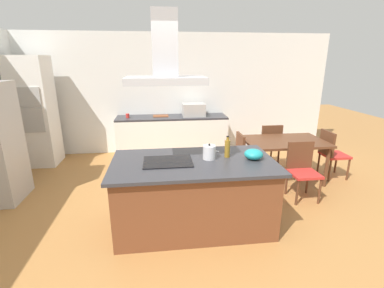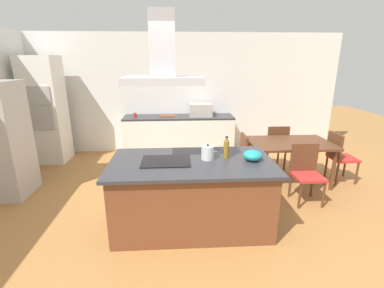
{
  "view_description": "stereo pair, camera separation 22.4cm",
  "coord_description": "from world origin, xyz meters",
  "px_view_note": "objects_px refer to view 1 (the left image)",
  "views": [
    {
      "loc": [
        -0.41,
        -3.21,
        2.11
      ],
      "look_at": [
        0.03,
        0.4,
        1.0
      ],
      "focal_mm": 25.76,
      "sensor_mm": 36.0,
      "label": 1
    },
    {
      "loc": [
        -0.19,
        -3.23,
        2.11
      ],
      "look_at": [
        0.03,
        0.4,
        1.0
      ],
      "focal_mm": 25.76,
      "sensor_mm": 36.0,
      "label": 2
    }
  ],
  "objects_px": {
    "chair_at_right_end": "(331,151)",
    "range_hood": "(165,61)",
    "countertop_microwave": "(194,110)",
    "chair_facing_back_wall": "(269,143)",
    "wall_oven_stack": "(35,112)",
    "tea_kettle": "(209,152)",
    "coffee_mug_red": "(128,116)",
    "dining_table": "(284,145)",
    "chair_facing_island": "(302,167)",
    "cooktop": "(168,162)",
    "chair_at_left_end": "(234,155)",
    "mixing_bowl": "(254,154)",
    "cutting_board": "(161,116)",
    "olive_oil_bottle": "(227,148)"
  },
  "relations": [
    {
      "from": "mixing_bowl",
      "to": "chair_facing_back_wall",
      "type": "xyz_separation_m",
      "value": [
        1.02,
        1.92,
        -0.46
      ]
    },
    {
      "from": "chair_at_left_end",
      "to": "chair_facing_island",
      "type": "xyz_separation_m",
      "value": [
        0.92,
        -0.67,
        0.0
      ]
    },
    {
      "from": "range_hood",
      "to": "dining_table",
      "type": "bearing_deg",
      "value": 30.35
    },
    {
      "from": "cutting_board",
      "to": "chair_at_left_end",
      "type": "distance_m",
      "value": 2.14
    },
    {
      "from": "olive_oil_bottle",
      "to": "mixing_bowl",
      "type": "distance_m",
      "value": 0.34
    },
    {
      "from": "mixing_bowl",
      "to": "chair_facing_island",
      "type": "xyz_separation_m",
      "value": [
        1.02,
        0.59,
        -0.46
      ]
    },
    {
      "from": "olive_oil_bottle",
      "to": "countertop_microwave",
      "type": "height_order",
      "value": "olive_oil_bottle"
    },
    {
      "from": "chair_facing_island",
      "to": "chair_facing_back_wall",
      "type": "height_order",
      "value": "same"
    },
    {
      "from": "coffee_mug_red",
      "to": "wall_oven_stack",
      "type": "relative_size",
      "value": 0.04
    },
    {
      "from": "tea_kettle",
      "to": "cutting_board",
      "type": "xyz_separation_m",
      "value": [
        -0.58,
        2.88,
        -0.08
      ]
    },
    {
      "from": "tea_kettle",
      "to": "coffee_mug_red",
      "type": "bearing_deg",
      "value": 114.95
    },
    {
      "from": "wall_oven_stack",
      "to": "range_hood",
      "type": "xyz_separation_m",
      "value": [
        2.58,
        -2.65,
        1.0
      ]
    },
    {
      "from": "cooktop",
      "to": "chair_at_left_end",
      "type": "height_order",
      "value": "cooktop"
    },
    {
      "from": "cutting_board",
      "to": "range_hood",
      "type": "distance_m",
      "value": 3.16
    },
    {
      "from": "coffee_mug_red",
      "to": "chair_at_left_end",
      "type": "height_order",
      "value": "coffee_mug_red"
    },
    {
      "from": "countertop_microwave",
      "to": "chair_at_right_end",
      "type": "distance_m",
      "value": 2.9
    },
    {
      "from": "coffee_mug_red",
      "to": "wall_oven_stack",
      "type": "xyz_separation_m",
      "value": [
        -1.81,
        -0.2,
        0.16
      ]
    },
    {
      "from": "coffee_mug_red",
      "to": "chair_at_right_end",
      "type": "distance_m",
      "value": 4.15
    },
    {
      "from": "chair_at_right_end",
      "to": "range_hood",
      "type": "distance_m",
      "value": 3.64
    },
    {
      "from": "tea_kettle",
      "to": "cutting_board",
      "type": "height_order",
      "value": "tea_kettle"
    },
    {
      "from": "coffee_mug_red",
      "to": "range_hood",
      "type": "bearing_deg",
      "value": -74.88
    },
    {
      "from": "cooktop",
      "to": "chair_facing_island",
      "type": "height_order",
      "value": "cooktop"
    },
    {
      "from": "range_hood",
      "to": "cooktop",
      "type": "bearing_deg",
      "value": 0.0
    },
    {
      "from": "olive_oil_bottle",
      "to": "wall_oven_stack",
      "type": "bearing_deg",
      "value": 142.71
    },
    {
      "from": "chair_at_left_end",
      "to": "chair_at_right_end",
      "type": "height_order",
      "value": "same"
    },
    {
      "from": "mixing_bowl",
      "to": "chair_at_left_end",
      "type": "xyz_separation_m",
      "value": [
        0.11,
        1.26,
        -0.46
      ]
    },
    {
      "from": "cutting_board",
      "to": "cooktop",
      "type": "bearing_deg",
      "value": -89.06
    },
    {
      "from": "countertop_microwave",
      "to": "chair_facing_back_wall",
      "type": "relative_size",
      "value": 0.56
    },
    {
      "from": "cooktop",
      "to": "olive_oil_bottle",
      "type": "bearing_deg",
      "value": 6.94
    },
    {
      "from": "coffee_mug_red",
      "to": "chair_at_right_end",
      "type": "height_order",
      "value": "coffee_mug_red"
    },
    {
      "from": "tea_kettle",
      "to": "chair_at_right_end",
      "type": "bearing_deg",
      "value": 25.32
    },
    {
      "from": "chair_at_right_end",
      "to": "range_hood",
      "type": "xyz_separation_m",
      "value": [
        -3.02,
        -1.24,
        1.59
      ]
    },
    {
      "from": "mixing_bowl",
      "to": "chair_facing_back_wall",
      "type": "bearing_deg",
      "value": 62.02
    },
    {
      "from": "chair_at_right_end",
      "to": "chair_at_left_end",
      "type": "bearing_deg",
      "value": 180.0
    },
    {
      "from": "dining_table",
      "to": "range_hood",
      "type": "relative_size",
      "value": 1.56
    },
    {
      "from": "coffee_mug_red",
      "to": "chair_facing_island",
      "type": "distance_m",
      "value": 3.7
    },
    {
      "from": "tea_kettle",
      "to": "mixing_bowl",
      "type": "height_order",
      "value": "tea_kettle"
    },
    {
      "from": "olive_oil_bottle",
      "to": "countertop_microwave",
      "type": "distance_m",
      "value": 2.79
    },
    {
      "from": "wall_oven_stack",
      "to": "chair_at_right_end",
      "type": "height_order",
      "value": "wall_oven_stack"
    },
    {
      "from": "tea_kettle",
      "to": "cutting_board",
      "type": "distance_m",
      "value": 2.93
    },
    {
      "from": "countertop_microwave",
      "to": "chair_at_right_end",
      "type": "xyz_separation_m",
      "value": [
        2.33,
        -1.64,
        -0.53
      ]
    },
    {
      "from": "olive_oil_bottle",
      "to": "chair_facing_back_wall",
      "type": "xyz_separation_m",
      "value": [
        1.34,
        1.81,
        -0.51
      ]
    },
    {
      "from": "chair_facing_back_wall",
      "to": "range_hood",
      "type": "height_order",
      "value": "range_hood"
    },
    {
      "from": "cutting_board",
      "to": "chair_facing_island",
      "type": "distance_m",
      "value": 3.22
    },
    {
      "from": "chair_at_left_end",
      "to": "chair_at_right_end",
      "type": "distance_m",
      "value": 1.83
    },
    {
      "from": "tea_kettle",
      "to": "dining_table",
      "type": "height_order",
      "value": "tea_kettle"
    },
    {
      "from": "mixing_bowl",
      "to": "range_hood",
      "type": "relative_size",
      "value": 0.26
    },
    {
      "from": "dining_table",
      "to": "chair_at_right_end",
      "type": "relative_size",
      "value": 1.57
    },
    {
      "from": "countertop_microwave",
      "to": "wall_oven_stack",
      "type": "bearing_deg",
      "value": -175.91
    },
    {
      "from": "chair_facing_back_wall",
      "to": "chair_at_left_end",
      "type": "bearing_deg",
      "value": -143.99
    }
  ]
}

